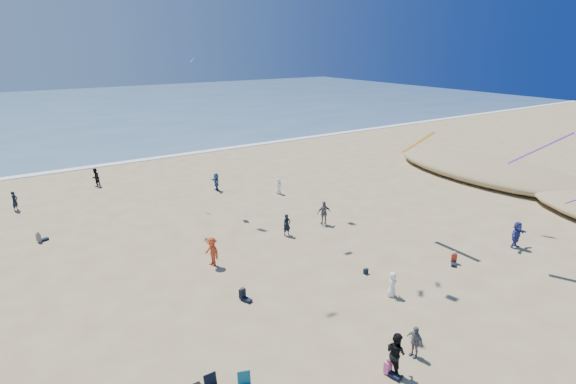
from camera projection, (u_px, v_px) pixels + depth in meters
ocean at (42, 113)px, 90.56m from camera, size 220.00×100.00×0.06m
surf_line at (94, 166)px, 50.98m from camera, size 220.00×1.20×0.08m
standing_flyers at (249, 237)px, 30.39m from camera, size 37.92×35.76×1.93m
seated_group at (289, 298)px, 24.01m from camera, size 22.73×26.76×0.84m
navy_bag at (366, 271)px, 27.30m from camera, size 0.28×0.18×0.34m
kites_aloft at (330, 26)px, 25.06m from camera, size 41.49×39.39×29.34m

